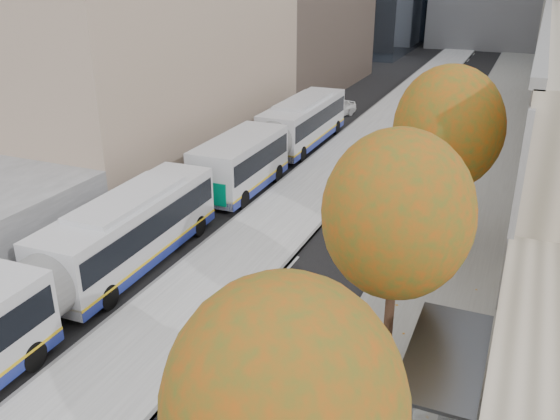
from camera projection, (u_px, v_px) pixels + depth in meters
The scene contains 10 objects.
bus_platform at pixel (355, 149), 39.53m from camera, with size 4.25×150.00×0.15m, color #A4A4A4.
sidewalk at pixel (479, 164), 36.64m from camera, with size 4.75×150.00×0.08m, color slate.
bus_shelter at pixel (452, 369), 14.87m from camera, with size 1.90×4.40×2.53m.
tree_b at pixel (284, 409), 9.47m from camera, with size 4.00×4.00×6.97m.
tree_c at pixel (398, 215), 16.17m from camera, with size 4.20×4.20×7.28m.
tree_d at pixel (448, 128), 23.71m from camera, with size 4.40×4.40×7.60m.
bus_near at pixel (67, 272), 20.79m from camera, with size 2.97×17.28×2.87m.
bus_far at pixel (280, 137), 36.51m from camera, with size 2.76×18.10×3.02m.
cyclist at pixel (226, 373), 16.81m from camera, with size 0.68×1.84×2.34m.
distant_car at pixel (335, 108), 47.65m from camera, with size 1.68×4.17×1.42m, color silver.
Camera 1 is at (6.48, -1.92, 11.65)m, focal length 38.00 mm.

